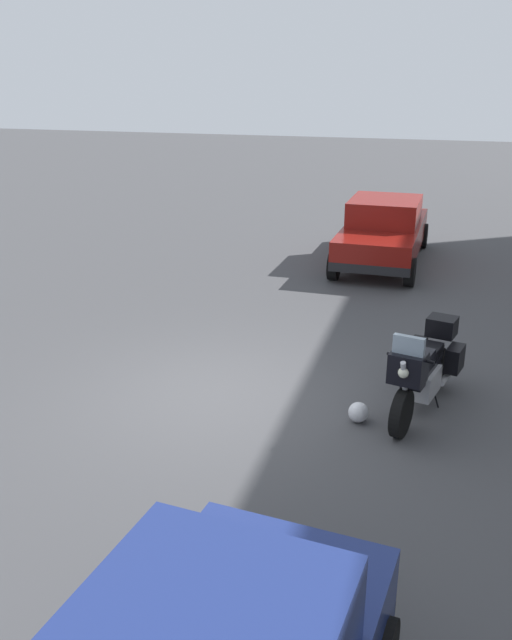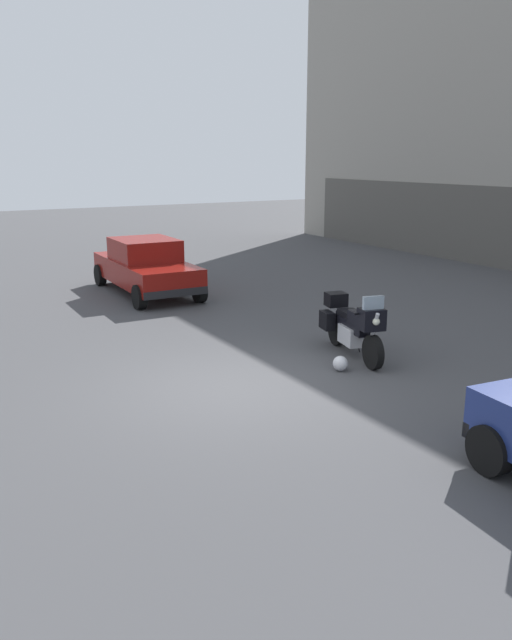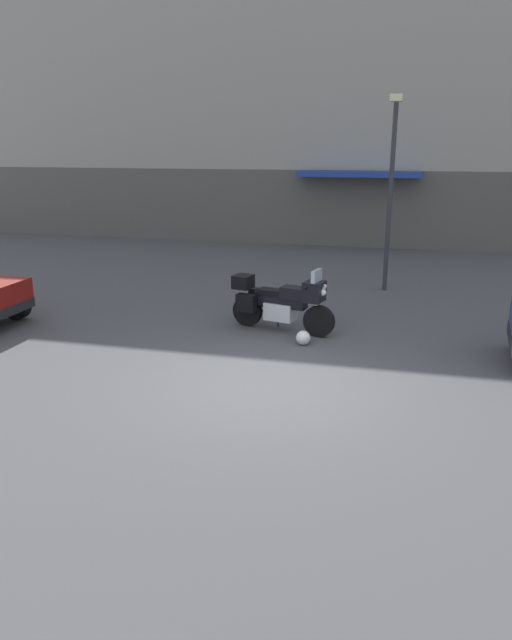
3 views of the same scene
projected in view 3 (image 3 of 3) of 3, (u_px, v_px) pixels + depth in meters
The scene contains 5 objects.
ground_plane at pixel (270, 386), 9.30m from camera, with size 80.00×80.00×0.00m, color #424244.
building_facade_rear at pixel (359, 72), 21.37m from camera, with size 35.83×3.40×12.64m.
motorcycle at pixel (280, 302), 11.91m from camera, with size 2.23×1.02×1.36m.
helmet at pixel (303, 338), 11.19m from camera, with size 0.28×0.28×0.28m, color silver.
streetlamp_curbside at pixel (392, 175), 14.47m from camera, with size 0.28×0.94×4.89m.
Camera 3 is at (1.85, -8.40, 3.70)m, focal length 32.67 mm.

